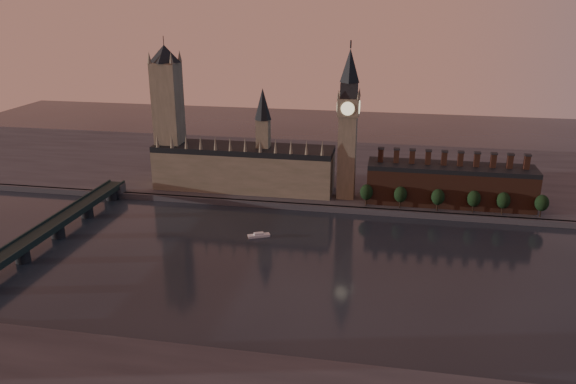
% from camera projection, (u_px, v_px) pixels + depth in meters
% --- Properties ---
extents(ground, '(900.00, 900.00, 0.00)m').
position_uv_depth(ground, '(308.00, 271.00, 296.04)').
color(ground, black).
rests_on(ground, ground).
extents(north_bank, '(900.00, 182.00, 4.00)m').
position_uv_depth(north_bank, '(340.00, 171.00, 460.76)').
color(north_bank, '#4D4D52').
rests_on(north_bank, ground).
extents(palace_of_westminster, '(130.00, 30.30, 74.00)m').
position_uv_depth(palace_of_westminster, '(244.00, 166.00, 406.93)').
color(palace_of_westminster, gray).
rests_on(palace_of_westminster, north_bank).
extents(victoria_tower, '(24.00, 24.00, 108.00)m').
position_uv_depth(victoria_tower, '(168.00, 112.00, 404.44)').
color(victoria_tower, gray).
rests_on(victoria_tower, north_bank).
extents(big_ben, '(15.00, 15.00, 107.00)m').
position_uv_depth(big_ben, '(348.00, 123.00, 377.89)').
color(big_ben, gray).
rests_on(big_ben, north_bank).
extents(chimney_block, '(110.00, 25.00, 37.00)m').
position_uv_depth(chimney_block, '(450.00, 184.00, 378.45)').
color(chimney_block, '#532E1F').
rests_on(chimney_block, north_bank).
extents(embankment_tree_0, '(8.60, 8.60, 14.88)m').
position_uv_depth(embankment_tree_0, '(366.00, 192.00, 375.83)').
color(embankment_tree_0, black).
rests_on(embankment_tree_0, north_bank).
extents(embankment_tree_1, '(8.60, 8.60, 14.88)m').
position_uv_depth(embankment_tree_1, '(400.00, 194.00, 371.63)').
color(embankment_tree_1, black).
rests_on(embankment_tree_1, north_bank).
extents(embankment_tree_2, '(8.60, 8.60, 14.88)m').
position_uv_depth(embankment_tree_2, '(438.00, 197.00, 366.84)').
color(embankment_tree_2, black).
rests_on(embankment_tree_2, north_bank).
extents(embankment_tree_3, '(8.60, 8.60, 14.88)m').
position_uv_depth(embankment_tree_3, '(474.00, 199.00, 363.69)').
color(embankment_tree_3, black).
rests_on(embankment_tree_3, north_bank).
extents(embankment_tree_4, '(8.60, 8.60, 14.88)m').
position_uv_depth(embankment_tree_4, '(503.00, 200.00, 360.65)').
color(embankment_tree_4, black).
rests_on(embankment_tree_4, north_bank).
extents(embankment_tree_5, '(8.60, 8.60, 14.88)m').
position_uv_depth(embankment_tree_5, '(542.00, 203.00, 355.98)').
color(embankment_tree_5, black).
rests_on(embankment_tree_5, north_bank).
extents(westminster_bridge, '(14.00, 200.00, 11.55)m').
position_uv_depth(westminster_bridge, '(37.00, 239.00, 318.10)').
color(westminster_bridge, '#1B2A26').
rests_on(westminster_bridge, ground).
extents(river_boat, '(13.69, 9.05, 2.67)m').
position_uv_depth(river_boat, '(259.00, 235.00, 338.76)').
color(river_boat, silver).
rests_on(river_boat, ground).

